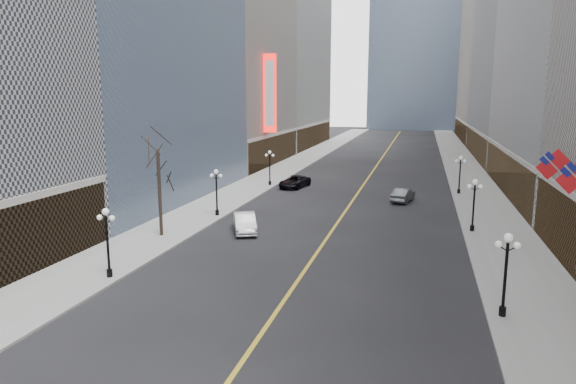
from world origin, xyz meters
The scene contains 18 objects.
sidewalk_east centered at (14.00, 70.00, 0.07)m, with size 6.00×230.00×0.15m, color gray.
sidewalk_west centered at (-14.00, 70.00, 0.07)m, with size 6.00×230.00×0.15m, color gray.
lane_line centered at (0.00, 80.00, 0.01)m, with size 0.25×200.00×0.02m, color gold.
bldg_east_c centered at (29.88, 106.00, 24.18)m, with size 26.60×40.60×48.80m.
bldg_east_d centered at (29.90, 149.00, 31.17)m, with size 26.60×46.60×62.80m.
bldg_west_c centered at (-29.88, 87.00, 25.19)m, with size 26.60×30.60×50.80m.
streetlamp_east_1 centered at (11.80, 30.00, 2.90)m, with size 1.26×0.44×4.52m.
streetlamp_east_2 centered at (11.80, 48.00, 2.90)m, with size 1.26×0.44×4.52m.
streetlamp_east_3 centered at (11.80, 66.00, 2.90)m, with size 1.26×0.44×4.52m.
streetlamp_west_1 centered at (-11.80, 30.00, 2.90)m, with size 1.26×0.44×4.52m.
streetlamp_west_2 centered at (-11.80, 48.00, 2.90)m, with size 1.26×0.44×4.52m.
streetlamp_west_3 centered at (-11.80, 66.00, 2.90)m, with size 1.26×0.44×4.52m.
flag_5 centered at (15.31, 37.00, 7.29)m, with size 2.87×0.12×2.87m.
theatre_marquee centered at (-15.88, 80.00, 12.00)m, with size 2.00×0.55×12.00m.
tree_west_far centered at (-13.50, 40.00, 6.24)m, with size 3.60×3.60×7.92m.
car_nb_mid centered at (-7.26, 43.26, 0.83)m, with size 1.76×5.03×1.66m, color silver.
car_nb_far centered at (-8.36, 65.66, 0.77)m, with size 2.56×5.55×1.54m, color black.
car_sb_far centered at (5.49, 59.94, 0.77)m, with size 1.63×4.66×1.54m, color #474B4E.
Camera 1 is at (7.27, 2.49, 11.59)m, focal length 32.00 mm.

